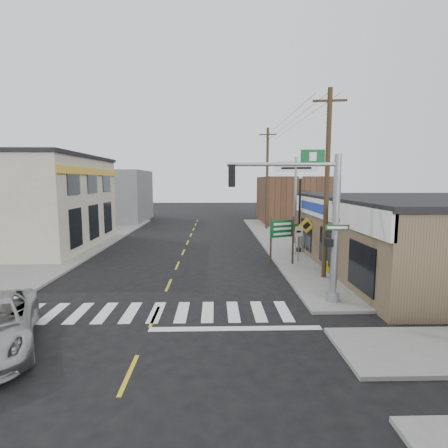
{
  "coord_description": "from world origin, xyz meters",
  "views": [
    {
      "loc": [
        2.3,
        -12.77,
        5.1
      ],
      "look_at": [
        2.78,
        5.83,
        2.8
      ],
      "focal_mm": 28.0,
      "sensor_mm": 36.0,
      "label": 1
    }
  ],
  "objects_px": {
    "traffic_signal_pole": "(318,213)",
    "dance_center_sign": "(296,179)",
    "lamp_post": "(301,208)",
    "utility_pole_far": "(267,178)",
    "guide_sign": "(282,234)",
    "utility_pole_near": "(327,183)",
    "bare_tree": "(347,209)",
    "fire_hydrant": "(328,266)"
  },
  "relations": [
    {
      "from": "dance_center_sign",
      "to": "utility_pole_far",
      "type": "relative_size",
      "value": 0.66
    },
    {
      "from": "fire_hydrant",
      "to": "utility_pole_far",
      "type": "distance_m",
      "value": 18.51
    },
    {
      "from": "lamp_post",
      "to": "traffic_signal_pole",
      "type": "bearing_deg",
      "value": -97.26
    },
    {
      "from": "dance_center_sign",
      "to": "bare_tree",
      "type": "distance_m",
      "value": 10.59
    },
    {
      "from": "fire_hydrant",
      "to": "lamp_post",
      "type": "distance_m",
      "value": 6.23
    },
    {
      "from": "guide_sign",
      "to": "bare_tree",
      "type": "xyz_separation_m",
      "value": [
        2.57,
        -3.33,
        1.73
      ]
    },
    {
      "from": "utility_pole_far",
      "to": "guide_sign",
      "type": "bearing_deg",
      "value": -89.14
    },
    {
      "from": "lamp_post",
      "to": "utility_pole_far",
      "type": "xyz_separation_m",
      "value": [
        -0.55,
        12.24,
        2.19
      ]
    },
    {
      "from": "dance_center_sign",
      "to": "utility_pole_far",
      "type": "distance_m",
      "value": 8.8
    },
    {
      "from": "traffic_signal_pole",
      "to": "bare_tree",
      "type": "bearing_deg",
      "value": 56.32
    },
    {
      "from": "dance_center_sign",
      "to": "utility_pole_near",
      "type": "xyz_separation_m",
      "value": [
        -0.73,
        -10.04,
        -0.28
      ]
    },
    {
      "from": "traffic_signal_pole",
      "to": "fire_hydrant",
      "type": "xyz_separation_m",
      "value": [
        2.04,
        4.59,
        -3.35
      ]
    },
    {
      "from": "lamp_post",
      "to": "dance_center_sign",
      "type": "xyz_separation_m",
      "value": [
        0.42,
        3.5,
        2.03
      ]
    },
    {
      "from": "utility_pole_far",
      "to": "bare_tree",
      "type": "bearing_deg",
      "value": -80.62
    },
    {
      "from": "guide_sign",
      "to": "fire_hydrant",
      "type": "xyz_separation_m",
      "value": [
        2.2,
        -1.93,
        -1.51
      ]
    },
    {
      "from": "lamp_post",
      "to": "bare_tree",
      "type": "bearing_deg",
      "value": -82.26
    },
    {
      "from": "dance_center_sign",
      "to": "lamp_post",
      "type": "bearing_deg",
      "value": -83.55
    },
    {
      "from": "utility_pole_near",
      "to": "dance_center_sign",
      "type": "bearing_deg",
      "value": 93.35
    },
    {
      "from": "bare_tree",
      "to": "fire_hydrant",
      "type": "bearing_deg",
      "value": 104.69
    },
    {
      "from": "fire_hydrant",
      "to": "traffic_signal_pole",
      "type": "bearing_deg",
      "value": -113.93
    },
    {
      "from": "traffic_signal_pole",
      "to": "dance_center_sign",
      "type": "xyz_separation_m",
      "value": [
        2.22,
        13.67,
        1.45
      ]
    },
    {
      "from": "bare_tree",
      "to": "lamp_post",
      "type": "bearing_deg",
      "value": 94.96
    },
    {
      "from": "lamp_post",
      "to": "utility_pole_near",
      "type": "bearing_deg",
      "value": -89.93
    },
    {
      "from": "guide_sign",
      "to": "fire_hydrant",
      "type": "height_order",
      "value": "guide_sign"
    },
    {
      "from": "traffic_signal_pole",
      "to": "utility_pole_near",
      "type": "distance_m",
      "value": 4.1
    },
    {
      "from": "traffic_signal_pole",
      "to": "utility_pole_near",
      "type": "relative_size",
      "value": 0.65
    },
    {
      "from": "dance_center_sign",
      "to": "utility_pole_near",
      "type": "bearing_deg",
      "value": -80.87
    },
    {
      "from": "utility_pole_near",
      "to": "guide_sign",
      "type": "bearing_deg",
      "value": 127.2
    },
    {
      "from": "traffic_signal_pole",
      "to": "guide_sign",
      "type": "relative_size",
      "value": 2.16
    },
    {
      "from": "lamp_post",
      "to": "utility_pole_far",
      "type": "distance_m",
      "value": 12.45
    },
    {
      "from": "utility_pole_near",
      "to": "utility_pole_far",
      "type": "distance_m",
      "value": 18.78
    },
    {
      "from": "lamp_post",
      "to": "utility_pole_far",
      "type": "bearing_deg",
      "value": 95.33
    },
    {
      "from": "dance_center_sign",
      "to": "traffic_signal_pole",
      "type": "bearing_deg",
      "value": -85.94
    },
    {
      "from": "dance_center_sign",
      "to": "bare_tree",
      "type": "height_order",
      "value": "dance_center_sign"
    },
    {
      "from": "fire_hydrant",
      "to": "utility_pole_near",
      "type": "distance_m",
      "value": 4.66
    },
    {
      "from": "dance_center_sign",
      "to": "utility_pole_near",
      "type": "distance_m",
      "value": 10.07
    },
    {
      "from": "lamp_post",
      "to": "dance_center_sign",
      "type": "height_order",
      "value": "dance_center_sign"
    },
    {
      "from": "traffic_signal_pole",
      "to": "utility_pole_far",
      "type": "relative_size",
      "value": 0.6
    },
    {
      "from": "lamp_post",
      "to": "dance_center_sign",
      "type": "relative_size",
      "value": 0.78
    },
    {
      "from": "utility_pole_far",
      "to": "dance_center_sign",
      "type": "bearing_deg",
      "value": -77.75
    },
    {
      "from": "traffic_signal_pole",
      "to": "dance_center_sign",
      "type": "distance_m",
      "value": 13.92
    },
    {
      "from": "guide_sign",
      "to": "lamp_post",
      "type": "distance_m",
      "value": 4.32
    }
  ]
}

